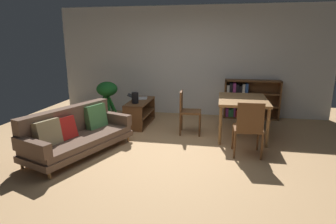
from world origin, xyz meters
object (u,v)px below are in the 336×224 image
at_px(dining_chair_far, 187,110).
at_px(bookshelf, 247,99).
at_px(potted_floor_plant, 107,96).
at_px(dining_table, 243,102).
at_px(dining_chair_near, 249,126).
at_px(desk_speaker, 135,98).
at_px(fabric_couch, 76,133).
at_px(media_console, 140,113).
at_px(open_laptop, 138,97).

relative_size(dining_chair_far, bookshelf, 0.67).
relative_size(potted_floor_plant, dining_chair_far, 1.06).
bearing_deg(dining_table, dining_chair_near, -88.15).
bearing_deg(desk_speaker, dining_chair_near, -27.55).
distance_m(fabric_couch, dining_chair_near, 2.88).
xyz_separation_m(desk_speaker, dining_table, (2.24, -0.14, 0.02)).
bearing_deg(dining_chair_near, media_console, 147.11).
bearing_deg(potted_floor_plant, dining_table, -10.35).
distance_m(desk_speaker, dining_table, 2.25).
relative_size(fabric_couch, media_console, 1.75).
relative_size(potted_floor_plant, dining_table, 0.74).
xyz_separation_m(fabric_couch, dining_table, (2.81, 1.43, 0.33)).
bearing_deg(dining_chair_far, media_console, 157.87).
bearing_deg(dining_chair_far, fabric_couch, -141.43).
bearing_deg(dining_chair_far, potted_floor_plant, 162.76).
bearing_deg(dining_chair_far, desk_speaker, 170.62).
xyz_separation_m(fabric_couch, open_laptop, (0.49, 2.07, 0.22)).
xyz_separation_m(dining_chair_near, bookshelf, (0.18, 2.47, -0.03)).
height_order(desk_speaker, dining_chair_far, dining_chair_far).
height_order(open_laptop, bookshelf, bookshelf).
xyz_separation_m(fabric_couch, dining_chair_near, (2.85, 0.38, 0.17)).
distance_m(media_console, potted_floor_plant, 0.91).
relative_size(fabric_couch, desk_speaker, 8.68).
relative_size(desk_speaker, dining_chair_far, 0.26).
bearing_deg(bookshelf, desk_speaker, -152.34).
bearing_deg(open_laptop, bookshelf, 17.16).
bearing_deg(dining_chair_far, dining_table, 2.82).
xyz_separation_m(media_console, dining_chair_near, (2.25, -1.46, 0.25)).
bearing_deg(dining_chair_near, fabric_couch, -172.38).
height_order(media_console, dining_table, dining_table).
height_order(dining_chair_near, dining_chair_far, dining_chair_near).
xyz_separation_m(media_console, desk_speaker, (-0.02, -0.27, 0.39)).
bearing_deg(media_console, dining_chair_far, -22.13).
relative_size(dining_chair_near, dining_chair_far, 1.06).
relative_size(media_console, open_laptop, 2.29).
xyz_separation_m(fabric_couch, desk_speaker, (0.57, 1.57, 0.31)).
bearing_deg(media_console, open_laptop, 113.04).
xyz_separation_m(desk_speaker, bookshelf, (2.46, 1.29, -0.18)).
xyz_separation_m(media_console, bookshelf, (2.43, 1.02, 0.21)).
relative_size(open_laptop, dining_chair_far, 0.57).
distance_m(fabric_couch, dining_table, 3.17).
bearing_deg(dining_chair_far, open_laptop, 150.57).
bearing_deg(fabric_couch, desk_speaker, 70.02).
distance_m(dining_chair_near, bookshelf, 2.48).
xyz_separation_m(desk_speaker, potted_floor_plant, (-0.81, 0.42, -0.06)).
relative_size(fabric_couch, dining_chair_far, 2.30).
bearing_deg(dining_chair_near, potted_floor_plant, 152.51).
distance_m(open_laptop, potted_floor_plant, 0.74).
height_order(fabric_couch, dining_chair_far, dining_chair_far).
relative_size(potted_floor_plant, bookshelf, 0.71).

